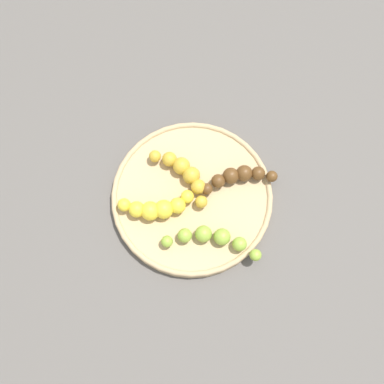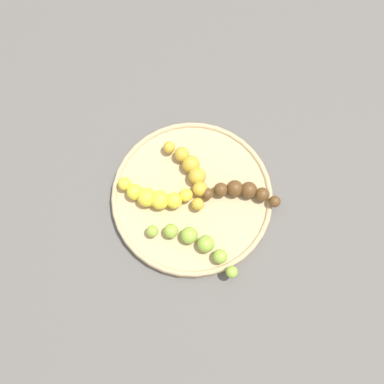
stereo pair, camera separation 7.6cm
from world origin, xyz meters
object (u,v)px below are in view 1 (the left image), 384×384
(fruit_bowl, at_px, (192,196))
(banana_spotted, at_px, (184,173))
(banana_green, at_px, (212,239))
(banana_overripe, at_px, (238,177))
(banana_yellow, at_px, (157,208))

(fruit_bowl, bearing_deg, banana_spotted, -114.12)
(banana_green, height_order, banana_overripe, same)
(fruit_bowl, xyz_separation_m, banana_spotted, (-0.02, -0.04, 0.02))
(fruit_bowl, xyz_separation_m, banana_green, (0.03, 0.08, 0.02))
(banana_spotted, relative_size, banana_green, 1.00)
(fruit_bowl, height_order, banana_spotted, banana_spotted)
(banana_green, bearing_deg, banana_yellow, 69.21)
(banana_spotted, xyz_separation_m, banana_yellow, (0.08, 0.01, 0.00))
(banana_spotted, xyz_separation_m, banana_green, (0.05, 0.12, -0.00))
(fruit_bowl, distance_m, banana_green, 0.09)
(banana_yellow, bearing_deg, banana_overripe, 104.86)
(fruit_bowl, xyz_separation_m, banana_overripe, (-0.08, 0.04, 0.02))
(fruit_bowl, relative_size, banana_spotted, 2.05)
(banana_yellow, bearing_deg, banana_green, 52.98)
(banana_overripe, bearing_deg, banana_spotted, 73.95)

